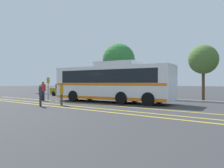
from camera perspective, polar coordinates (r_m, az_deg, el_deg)
name	(u,v)px	position (r m, az deg, el deg)	size (l,w,h in m)	color
ground_plane	(98,102)	(19.63, -3.66, -4.65)	(220.00, 220.00, 0.00)	#38383A
lane_strip_0	(95,104)	(17.30, -4.53, -5.30)	(0.20, 30.57, 0.01)	gold
lane_strip_1	(77,106)	(15.98, -9.14, -5.76)	(0.20, 30.57, 0.01)	gold
lane_strip_2	(65,108)	(15.29, -12.07, -6.03)	(0.20, 30.57, 0.01)	gold
curb_strip	(141,98)	(23.05, 7.66, -3.74)	(38.57, 0.36, 0.15)	#99999E
transit_bus	(112,82)	(18.89, 0.04, 0.53)	(11.09, 4.00, 3.49)	white
parked_car_0	(65,90)	(29.17, -12.22, -1.52)	(4.14, 1.95, 1.57)	olive
parked_car_1	(101,92)	(24.44, -2.80, -2.04)	(4.40, 2.16, 1.35)	silver
pedestrian_0	(43,90)	(21.87, -17.58, -1.41)	(0.47, 0.37, 1.82)	#191E38
pedestrian_1	(62,92)	(16.88, -13.06, -2.08)	(0.44, 0.46, 1.74)	brown
pedestrian_2	(40,94)	(16.43, -18.20, -2.45)	(0.47, 0.39, 1.60)	#2D2D33
bus_stop_sign	(48,85)	(22.70, -16.35, -0.37)	(0.08, 0.40, 2.26)	#59595E
tree_0	(119,60)	(30.36, 1.75, 6.35)	(4.45, 4.45, 7.14)	#513823
tree_1	(203,60)	(23.06, 22.75, 5.88)	(2.82, 2.82, 5.38)	#513823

